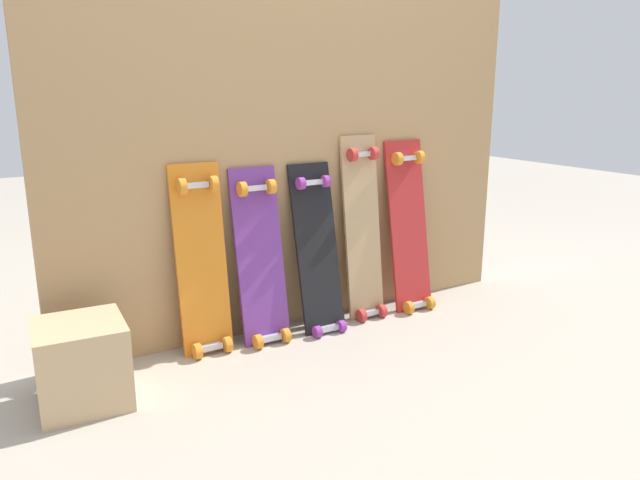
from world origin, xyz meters
name	(u,v)px	position (x,y,z in m)	size (l,w,h in m)	color
ground_plane	(313,323)	(0.00, 0.00, 0.00)	(12.00, 12.00, 0.00)	#A89E8E
plywood_wall_panel	(304,123)	(0.00, 0.07, 0.94)	(2.34, 0.04, 1.89)	tan
skateboard_orange	(202,267)	(-0.54, -0.02, 0.37)	(0.22, 0.18, 0.86)	orange
skateboard_purple	(261,264)	(-0.28, -0.04, 0.35)	(0.22, 0.21, 0.83)	#6B338C
skateboard_black	(317,256)	(0.00, -0.05, 0.35)	(0.21, 0.24, 0.84)	black
skateboard_natural	(363,235)	(0.27, -0.02, 0.41)	(0.20, 0.19, 0.95)	tan
skateboard_red	(409,232)	(0.54, -0.04, 0.39)	(0.22, 0.22, 0.91)	#B22626
wooden_crate	(82,364)	(-1.08, -0.23, 0.15)	(0.30, 0.30, 0.30)	tan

